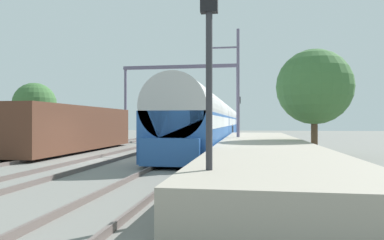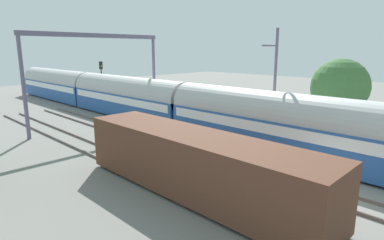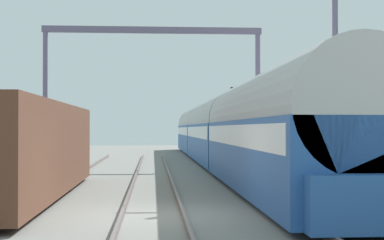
{
  "view_description": "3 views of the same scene",
  "coord_description": "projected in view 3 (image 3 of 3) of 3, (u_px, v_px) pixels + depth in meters",
  "views": [
    {
      "loc": [
        7.03,
        -17.25,
        1.91
      ],
      "look_at": [
        4.0,
        1.94,
        2.0
      ],
      "focal_mm": 33.15,
      "sensor_mm": 36.0,
      "label": 1
    },
    {
      "loc": [
        -13.92,
        -5.71,
        6.54
      ],
      "look_at": [
        -0.89,
        7.17,
        2.52
      ],
      "focal_mm": 30.1,
      "sensor_mm": 36.0,
      "label": 2
    },
    {
      "loc": [
        -0.0,
        -14.25,
        2.1
      ],
      "look_at": [
        2.0,
        15.94,
        2.54
      ],
      "focal_mm": 55.44,
      "sensor_mm": 36.0,
      "label": 3
    }
  ],
  "objects": [
    {
      "name": "person_crossing",
      "position": [
        250.0,
        148.0,
        33.01
      ],
      "size": [
        0.4,
        0.47,
        1.73
      ],
      "rotation": [
        0.0,
        0.0,
        4.23
      ],
      "color": "#363636",
      "rests_on": "ground"
    },
    {
      "name": "railway_signal_far",
      "position": [
        233.0,
        112.0,
        43.68
      ],
      "size": [
        0.36,
        0.3,
        5.17
      ],
      "color": "#2D2D33",
      "rests_on": "ground"
    },
    {
      "name": "track_east",
      "position": [
        317.0,
        211.0,
        14.45
      ],
      "size": [
        1.51,
        60.0,
        0.16
      ],
      "color": "#665954",
      "rests_on": "ground"
    },
    {
      "name": "catenary_gantry",
      "position": [
        153.0,
        66.0,
        33.47
      ],
      "size": [
        12.4,
        0.28,
        7.86
      ],
      "color": "slate",
      "rests_on": "ground"
    },
    {
      "name": "ground",
      "position": [
        153.0,
        216.0,
        14.19
      ],
      "size": [
        120.0,
        120.0,
        0.0
      ],
      "primitive_type": "plane",
      "color": "slate"
    },
    {
      "name": "passenger_train",
      "position": [
        220.0,
        131.0,
        35.35
      ],
      "size": [
        2.93,
        49.2,
        3.82
      ],
      "color": "#28569E",
      "rests_on": "ground"
    },
    {
      "name": "catenary_pole_east_mid",
      "position": [
        334.0,
        70.0,
        20.79
      ],
      "size": [
        1.9,
        0.2,
        8.0
      ],
      "color": "slate",
      "rests_on": "ground"
    },
    {
      "name": "freight_car",
      "position": [
        20.0,
        149.0,
        17.84
      ],
      "size": [
        2.8,
        13.0,
        2.7
      ],
      "color": "#563323",
      "rests_on": "ground"
    },
    {
      "name": "track_west",
      "position": [
        153.0,
        213.0,
        14.19
      ],
      "size": [
        1.52,
        60.0,
        0.16
      ],
      "color": "#665954",
      "rests_on": "ground"
    }
  ]
}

